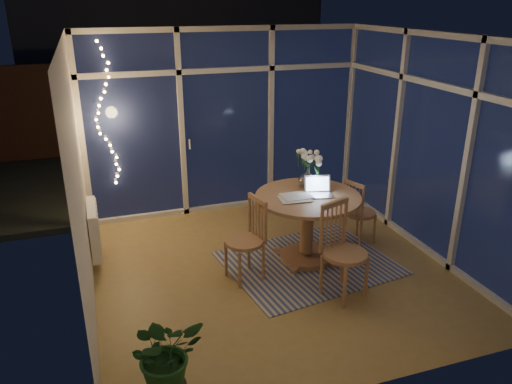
% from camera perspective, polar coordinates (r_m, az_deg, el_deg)
% --- Properties ---
extents(floor, '(4.00, 4.00, 0.00)m').
position_cam_1_polar(floor, '(5.87, 2.12, -8.79)').
color(floor, olive).
rests_on(floor, ground).
extents(ceiling, '(4.00, 4.00, 0.00)m').
position_cam_1_polar(ceiling, '(5.09, 2.53, 17.43)').
color(ceiling, silver).
rests_on(ceiling, wall_back).
extents(wall_back, '(4.00, 0.04, 2.60)m').
position_cam_1_polar(wall_back, '(7.17, -3.42, 8.04)').
color(wall_back, white).
rests_on(wall_back, floor).
extents(wall_front, '(4.00, 0.04, 2.60)m').
position_cam_1_polar(wall_front, '(3.68, 13.47, -5.87)').
color(wall_front, white).
rests_on(wall_front, floor).
extents(wall_left, '(0.04, 4.00, 2.60)m').
position_cam_1_polar(wall_left, '(5.02, -19.57, 0.93)').
color(wall_left, white).
rests_on(wall_left, floor).
extents(wall_right, '(0.04, 4.00, 2.60)m').
position_cam_1_polar(wall_right, '(6.31, 19.62, 4.96)').
color(wall_right, white).
rests_on(wall_right, floor).
extents(window_wall_back, '(4.00, 0.10, 2.60)m').
position_cam_1_polar(window_wall_back, '(7.13, -3.34, 7.97)').
color(window_wall_back, silver).
rests_on(window_wall_back, floor).
extents(window_wall_right, '(0.10, 4.00, 2.60)m').
position_cam_1_polar(window_wall_right, '(6.28, 19.33, 4.94)').
color(window_wall_right, silver).
rests_on(window_wall_right, floor).
extents(radiator, '(0.10, 0.70, 0.58)m').
position_cam_1_polar(radiator, '(6.19, -18.04, -4.07)').
color(radiator, white).
rests_on(radiator, wall_left).
extents(fairy_lights, '(0.24, 0.10, 1.85)m').
position_cam_1_polar(fairy_lights, '(6.77, -16.91, 8.32)').
color(fairy_lights, '#F4AE61').
rests_on(fairy_lights, window_wall_back).
extents(garden_patio, '(12.00, 6.00, 0.10)m').
position_cam_1_polar(garden_patio, '(10.45, -4.99, 4.55)').
color(garden_patio, black).
rests_on(garden_patio, ground).
extents(garden_fence, '(11.00, 0.08, 1.80)m').
position_cam_1_polar(garden_fence, '(10.60, -8.49, 9.98)').
color(garden_fence, '#3B2615').
rests_on(garden_fence, ground).
extents(neighbour_roof, '(7.00, 3.00, 2.20)m').
position_cam_1_polar(neighbour_roof, '(13.43, -9.97, 17.85)').
color(neighbour_roof, '#33373E').
rests_on(neighbour_roof, ground).
extents(garden_shrubs, '(0.90, 0.90, 0.90)m').
position_cam_1_polar(garden_shrubs, '(8.57, -10.98, 4.02)').
color(garden_shrubs, '#16321A').
rests_on(garden_shrubs, ground).
extents(rug, '(2.08, 1.76, 0.01)m').
position_cam_1_polar(rug, '(6.01, 6.06, -8.05)').
color(rug, '#B9AB96').
rests_on(rug, floor).
extents(dining_table, '(1.38, 1.38, 0.83)m').
position_cam_1_polar(dining_table, '(5.91, 5.82, -4.14)').
color(dining_table, '#9F6D48').
rests_on(dining_table, floor).
extents(chair_left, '(0.54, 0.54, 0.96)m').
position_cam_1_polar(chair_left, '(5.47, -1.35, -5.47)').
color(chair_left, '#9F6D48').
rests_on(chair_left, floor).
extents(chair_right, '(0.53, 0.53, 0.88)m').
position_cam_1_polar(chair_right, '(6.41, 11.82, -2.17)').
color(chair_right, '#9F6D48').
rests_on(chair_right, floor).
extents(chair_front, '(0.61, 0.61, 1.04)m').
position_cam_1_polar(chair_front, '(5.22, 10.19, -6.76)').
color(chair_front, '#9F6D48').
rests_on(chair_front, floor).
extents(laptop, '(0.36, 0.33, 0.22)m').
position_cam_1_polar(laptop, '(5.72, 7.27, 0.64)').
color(laptop, silver).
rests_on(laptop, dining_table).
extents(flower_vase, '(0.23, 0.23, 0.21)m').
position_cam_1_polar(flower_vase, '(5.97, 5.92, 1.54)').
color(flower_vase, white).
rests_on(flower_vase, dining_table).
extents(bowl, '(0.17, 0.17, 0.04)m').
position_cam_1_polar(bowl, '(6.05, 7.71, 0.86)').
color(bowl, white).
rests_on(bowl, dining_table).
extents(newspapers, '(0.37, 0.30, 0.02)m').
position_cam_1_polar(newspapers, '(5.65, 4.42, -0.62)').
color(newspapers, silver).
rests_on(newspapers, dining_table).
extents(phone, '(0.11, 0.09, 0.01)m').
position_cam_1_polar(phone, '(5.71, 7.01, -0.52)').
color(phone, black).
rests_on(phone, dining_table).
extents(potted_plant, '(0.64, 0.58, 0.76)m').
position_cam_1_polar(potted_plant, '(4.03, -10.15, -18.61)').
color(potted_plant, '#1A4B1F').
rests_on(potted_plant, floor).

